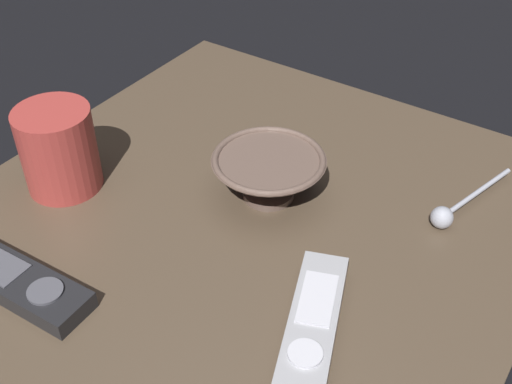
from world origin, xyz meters
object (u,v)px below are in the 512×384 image
Objects in this scene: cereal_bowl at (272,175)px; teaspoon at (450,212)px; tv_remote_near at (313,324)px; coffee_mug at (59,149)px; tv_remote_far at (11,279)px.

teaspoon is at bearing -68.27° from cereal_bowl.
cereal_bowl reaches higher than tv_remote_near.
tv_remote_near is at bearing -136.34° from cereal_bowl.
coffee_mug reaches higher than tv_remote_far.
tv_remote_near reaches higher than teaspoon.
cereal_bowl is 0.78× the size of tv_remote_near.
coffee_mug is at bearing 115.34° from teaspoon.
teaspoon is 0.23m from tv_remote_near.
coffee_mug is at bearing 85.29° from tv_remote_near.
cereal_bowl is at bearing -61.71° from coffee_mug.
coffee_mug is 0.17m from tv_remote_far.
cereal_bowl is at bearing -27.89° from tv_remote_far.
teaspoon reaches higher than tv_remote_far.
cereal_bowl is 0.30m from tv_remote_far.
tv_remote_near reaches higher than tv_remote_far.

